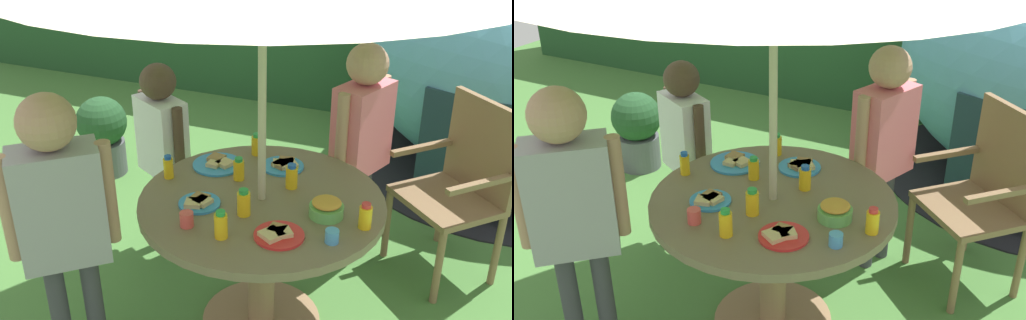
% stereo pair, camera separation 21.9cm
% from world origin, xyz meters
% --- Properties ---
extents(hedge_backdrop, '(9.00, 0.70, 1.77)m').
position_xyz_m(hedge_backdrop, '(0.00, 3.20, 0.89)').
color(hedge_backdrop, '#234C28').
rests_on(hedge_backdrop, ground_plane).
extents(garden_table, '(1.13, 1.13, 0.72)m').
position_xyz_m(garden_table, '(0.00, 0.00, 0.55)').
color(garden_table, '#93704C').
rests_on(garden_table, ground_plane).
extents(wooden_chair, '(0.66, 0.66, 1.00)m').
position_xyz_m(wooden_chair, '(0.82, 0.85, 0.56)').
color(wooden_chair, brown).
rests_on(wooden_chair, ground_plane).
extents(potted_plant, '(0.36, 0.36, 0.59)m').
position_xyz_m(potted_plant, '(-1.67, 1.08, 0.32)').
color(potted_plant, '#595960').
rests_on(potted_plant, ground_plane).
extents(child_in_pink_shirt, '(0.29, 0.41, 1.29)m').
position_xyz_m(child_in_pink_shirt, '(0.28, 0.74, 0.82)').
color(child_in_pink_shirt, '#3F3F47').
rests_on(child_in_pink_shirt, ground_plane).
extents(child_in_white_shirt, '(0.36, 0.29, 1.16)m').
position_xyz_m(child_in_white_shirt, '(-0.75, 0.39, 0.74)').
color(child_in_white_shirt, '#3F3F47').
rests_on(child_in_white_shirt, ground_plane).
extents(child_in_grey_shirt, '(0.39, 0.38, 1.34)m').
position_xyz_m(child_in_grey_shirt, '(-0.65, -0.58, 0.86)').
color(child_in_grey_shirt, '#3F3F47').
rests_on(child_in_grey_shirt, ground_plane).
extents(snack_bowl, '(0.15, 0.15, 0.09)m').
position_xyz_m(snack_bowl, '(0.31, -0.03, 0.76)').
color(snack_bowl, '#66B259').
rests_on(snack_bowl, garden_table).
extents(plate_front_edge, '(0.19, 0.19, 0.03)m').
position_xyz_m(plate_front_edge, '(-0.24, -0.16, 0.74)').
color(plate_front_edge, '#338CD8').
rests_on(plate_front_edge, garden_table).
extents(plate_mid_left, '(0.21, 0.21, 0.03)m').
position_xyz_m(plate_mid_left, '(0.18, -0.26, 0.74)').
color(plate_mid_left, red).
rests_on(plate_mid_left, garden_table).
extents(plate_near_left, '(0.21, 0.21, 0.03)m').
position_xyz_m(plate_near_left, '(-0.01, 0.33, 0.74)').
color(plate_near_left, '#338CD8').
rests_on(plate_near_left, garden_table).
extents(plate_far_left, '(0.25, 0.25, 0.03)m').
position_xyz_m(plate_far_left, '(-0.33, 0.22, 0.74)').
color(plate_far_left, '#338CD8').
rests_on(plate_far_left, garden_table).
extents(juice_bottle_near_right, '(0.06, 0.06, 0.12)m').
position_xyz_m(juice_bottle_near_right, '(0.09, 0.15, 0.78)').
color(juice_bottle_near_right, yellow).
rests_on(juice_bottle_near_right, garden_table).
extents(juice_bottle_far_right, '(0.05, 0.05, 0.12)m').
position_xyz_m(juice_bottle_far_right, '(-0.49, 0.02, 0.78)').
color(juice_bottle_far_right, yellow).
rests_on(juice_bottle_far_right, garden_table).
extents(juice_bottle_center_front, '(0.06, 0.06, 0.13)m').
position_xyz_m(juice_bottle_center_front, '(-0.04, -0.35, 0.78)').
color(juice_bottle_center_front, yellow).
rests_on(juice_bottle_center_front, garden_table).
extents(juice_bottle_center_back, '(0.06, 0.06, 0.12)m').
position_xyz_m(juice_bottle_center_back, '(-0.19, 0.42, 0.78)').
color(juice_bottle_center_back, yellow).
rests_on(juice_bottle_center_back, garden_table).
extents(juice_bottle_mid_right, '(0.05, 0.05, 0.12)m').
position_xyz_m(juice_bottle_mid_right, '(-0.17, 0.13, 0.78)').
color(juice_bottle_mid_right, yellow).
rests_on(juice_bottle_mid_right, garden_table).
extents(juice_bottle_back_edge, '(0.06, 0.06, 0.12)m').
position_xyz_m(juice_bottle_back_edge, '(-0.02, -0.16, 0.78)').
color(juice_bottle_back_edge, yellow).
rests_on(juice_bottle_back_edge, garden_table).
extents(juice_bottle_spot_a, '(0.06, 0.06, 0.12)m').
position_xyz_m(juice_bottle_spot_a, '(0.49, -0.06, 0.78)').
color(juice_bottle_spot_a, yellow).
rests_on(juice_bottle_spot_a, garden_table).
extents(cup_near, '(0.06, 0.06, 0.07)m').
position_xyz_m(cup_near, '(-0.21, -0.33, 0.76)').
color(cup_near, '#E04C47').
rests_on(cup_near, garden_table).
extents(cup_far, '(0.06, 0.06, 0.06)m').
position_xyz_m(cup_far, '(0.39, -0.22, 0.75)').
color(cup_far, '#4C99D8').
rests_on(cup_far, garden_table).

